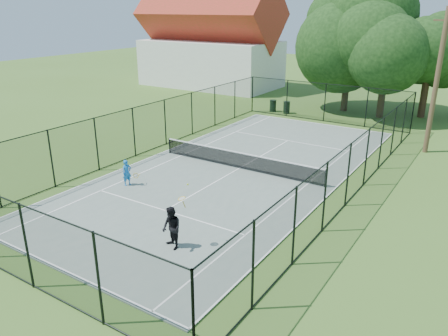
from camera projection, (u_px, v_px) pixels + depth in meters
The scene contains 13 objects.
ground at pixel (239, 169), 24.42m from camera, with size 120.00×120.00×0.00m, color #436623.
tennis_court at pixel (239, 169), 24.41m from camera, with size 11.00×24.00×0.06m, color slate.
tennis_net at pixel (239, 160), 24.22m from camera, with size 10.08×0.08×0.95m.
fence at pixel (240, 144), 23.90m from camera, with size 13.10×26.10×3.00m.
tree_near_left at pixel (351, 38), 36.12m from camera, with size 7.66×7.66×9.99m.
tree_near_mid at pixel (387, 56), 34.24m from camera, with size 6.14×6.14×8.03m.
tree_near_right at pixel (430, 55), 34.28m from camera, with size 5.65×5.65×7.80m.
building at pixel (211, 41), 48.68m from camera, with size 15.30×8.15×11.87m.
trash_bin_left at pixel (273, 106), 37.71m from camera, with size 0.58×0.58×1.00m.
trash_bin_right at pixel (287, 107), 37.07m from camera, with size 0.58×0.58×1.02m.
utility_pole at pixel (437, 82), 25.84m from camera, with size 1.40×0.30×8.61m.
player_blue at pixel (127, 173), 21.92m from camera, with size 0.80×0.55×1.32m.
player_black at pixel (172, 228), 16.09m from camera, with size 0.98×1.17×2.43m.
Camera 1 is at (11.68, -19.68, 8.56)m, focal length 35.00 mm.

